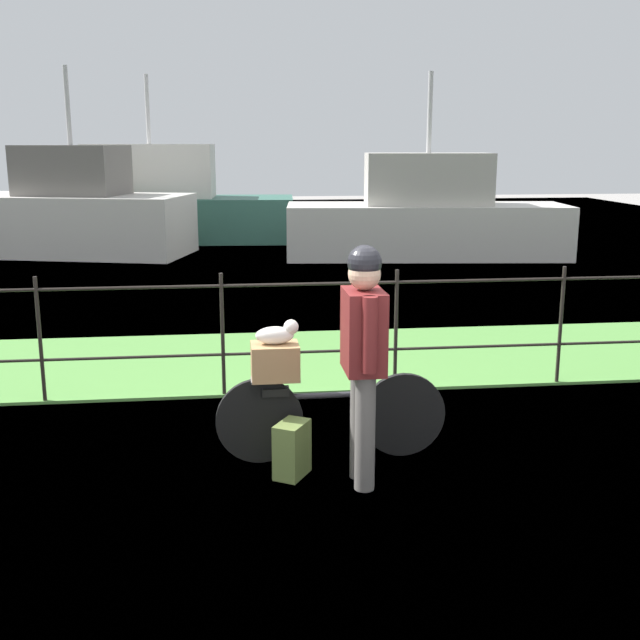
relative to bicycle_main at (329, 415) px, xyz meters
name	(u,v)px	position (x,y,z in m)	size (l,w,h in m)	color
ground_plane	(341,485)	(0.02, -0.47, -0.34)	(60.00, 60.00, 0.00)	#9E9993
grass_strip	(299,359)	(0.02, 2.73, -0.33)	(27.00, 2.40, 0.03)	#569342
harbor_water	(262,247)	(0.02, 12.34, -0.34)	(30.00, 30.00, 0.00)	#60849E
iron_fence	(310,324)	(0.02, 1.56, 0.34)	(18.04, 0.04, 1.18)	#28231E
bicycle_main	(329,415)	(0.00, 0.00, 0.00)	(1.74, 0.16, 0.65)	black
wooden_crate	(275,361)	(-0.40, 0.00, 0.44)	(0.35, 0.28, 0.26)	#A87F51
terrier_dog	(278,334)	(-0.38, 0.00, 0.64)	(0.32, 0.14, 0.18)	silver
cyclist_person	(363,345)	(0.17, -0.45, 0.66)	(0.26, 0.54, 1.68)	slate
backpack_on_paving	(292,449)	(-0.30, -0.27, -0.14)	(0.28, 0.18, 0.40)	olive
moored_boat_near	(427,219)	(3.37, 10.29, 0.45)	(5.93, 2.38, 3.74)	silver
moored_boat_mid	(75,214)	(-3.97, 11.56, 0.52)	(5.12, 3.26, 3.90)	silver
moored_boat_far	(152,206)	(-2.56, 13.70, 0.50)	(6.91, 2.40, 3.92)	#336656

